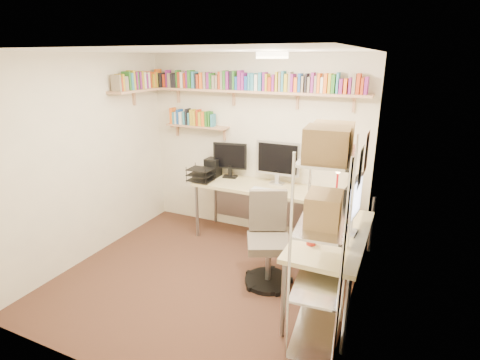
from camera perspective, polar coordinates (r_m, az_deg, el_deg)
name	(u,v)px	position (r m, az deg, el deg)	size (l,w,h in m)	color
ground	(203,279)	(4.49, -5.60, -14.84)	(3.20, 3.20, 0.00)	#42291C
room_shell	(199,149)	(3.87, -6.22, 4.75)	(3.24, 3.04, 2.52)	#F4EAC6
wall_shelves	(219,90)	(5.13, -3.14, 13.55)	(3.12, 1.09, 0.80)	tan
corner_desk	(274,195)	(4.72, 5.15, -2.32)	(2.48, 2.09, 1.40)	beige
office_chair	(268,246)	(4.25, 4.31, -9.95)	(0.61, 0.62, 1.04)	black
wire_rack	(326,191)	(2.93, 12.95, -1.61)	(0.46, 0.83, 1.99)	silver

